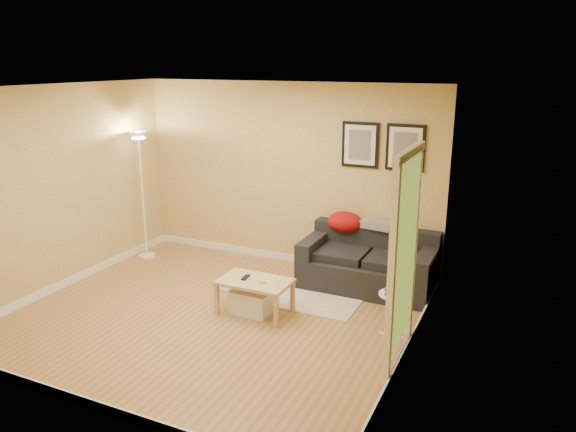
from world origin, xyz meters
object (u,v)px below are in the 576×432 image
Objects in this scene: coffee_table at (255,297)px; book_stack at (394,290)px; sofa at (368,260)px; storage_bin at (252,301)px; floor_lamp at (143,199)px; side_table at (393,315)px.

book_stack is at bearing 7.24° from coffee_table.
sofa reaches higher than storage_bin.
storage_bin is (-0.04, -0.01, -0.06)m from coffee_table.
coffee_table is at bearing -126.91° from sofa.
floor_lamp is (-4.02, 0.89, 0.36)m from book_stack.
storage_bin is at bearing -164.98° from coffee_table.
book_stack is (0.64, -1.17, 0.16)m from sofa.
book_stack is (-0.00, 0.01, 0.29)m from side_table.
floor_lamp reaches higher than side_table.
book_stack is 4.13m from floor_lamp.
storage_bin is 1.66m from side_table.
sofa is 1.63m from coffee_table.
sofa is 3.43m from floor_lamp.
book_stack is at bearing 108.39° from side_table.
book_stack reaches higher than side_table.
side_table is 2.32× the size of book_stack.
side_table is 0.29m from book_stack.
sofa is 1.34m from book_stack.
floor_lamp reaches higher than sofa.
sofa is 3.39× the size of side_table.
sofa is at bearing 4.66° from floor_lamp.
coffee_table is 0.44× the size of floor_lamp.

